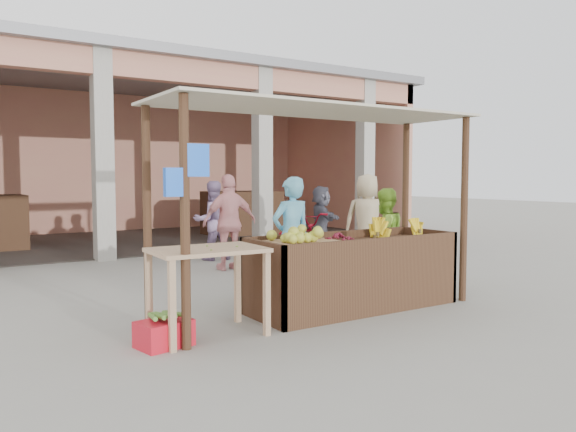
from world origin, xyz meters
TOP-DOWN VIEW (x-y plane):
  - ground at (0.00, 0.00)m, footprint 60.00×60.00m
  - market_building at (0.05, 8.93)m, footprint 14.40×6.40m
  - fruit_stall at (0.50, 0.00)m, footprint 2.60×0.95m
  - stall_awning at (-0.01, 0.06)m, footprint 4.09×1.35m
  - banana_heap at (1.22, 0.04)m, footprint 1.23×0.67m
  - melon_tray at (-0.18, 0.03)m, footprint 0.77×0.67m
  - berry_heap at (0.29, 0.03)m, footprint 0.49×0.40m
  - side_table at (-1.49, -0.15)m, footprint 1.12×0.76m
  - papaya_pile at (-1.49, -0.15)m, footprint 0.68×0.39m
  - red_crate at (-2.00, -0.26)m, footprint 0.54×0.44m
  - plantain_bundle at (-2.00, -0.26)m, footprint 0.36×0.25m
  - produce_sacks at (2.70, 5.29)m, footprint 0.88×0.66m
  - vendor_blue at (0.24, 0.98)m, footprint 0.65×0.48m
  - vendor_green at (1.87, 0.95)m, footprint 0.74×0.45m
  - motorcycle at (1.21, 2.38)m, footprint 1.39×2.09m
  - shopper_b at (0.52, 3.34)m, footprint 1.06×0.61m
  - shopper_c at (2.74, 2.35)m, footprint 1.04×1.01m
  - shopper_d at (3.22, 4.40)m, footprint 0.98×1.48m
  - shopper_f at (0.75, 4.55)m, footprint 0.84×0.53m

SIDE VIEW (x-z plane):
  - ground at x=0.00m, z-range 0.00..0.00m
  - red_crate at x=-2.00m, z-range 0.00..0.25m
  - produce_sacks at x=2.70m, z-range 0.00..0.54m
  - plantain_bundle at x=-2.00m, z-range 0.25..0.32m
  - fruit_stall at x=0.50m, z-range 0.00..0.80m
  - motorcycle at x=1.21m, z-range 0.00..1.03m
  - shopper_d at x=3.22m, z-range 0.00..1.48m
  - side_table at x=-1.49m, z-range 0.30..1.19m
  - vendor_green at x=1.87m, z-range 0.00..1.50m
  - shopper_f at x=0.75m, z-range 0.00..1.66m
  - vendor_blue at x=0.24m, z-range 0.00..1.71m
  - shopper_b at x=0.52m, z-range 0.00..1.75m
  - berry_heap at x=0.29m, z-range 0.80..0.96m
  - melon_tray at x=-0.18m, z-range 0.79..1.00m
  - banana_heap at x=1.22m, z-range 0.80..1.02m
  - shopper_c at x=2.74m, z-range 0.00..1.83m
  - papaya_pile at x=-1.49m, z-range 0.89..1.08m
  - stall_awning at x=-0.01m, z-range 0.78..3.17m
  - market_building at x=0.05m, z-range 0.60..4.80m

